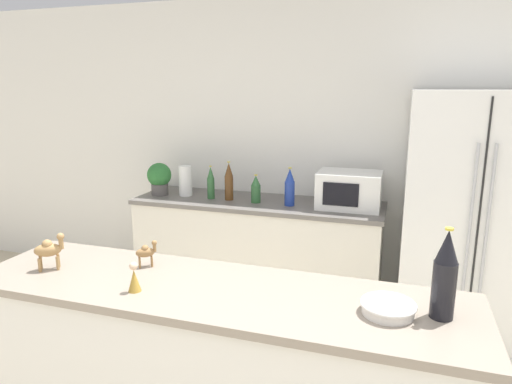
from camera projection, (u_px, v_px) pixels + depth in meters
wall_back at (322, 153)px, 3.85m from camera, size 8.00×0.06×2.55m
back_counter at (257, 252)px, 3.87m from camera, size 2.06×0.63×0.90m
refrigerator at (470, 220)px, 3.23m from camera, size 0.91×0.72×1.80m
potted_plant at (159, 178)px, 3.96m from camera, size 0.21×0.21×0.28m
paper_towel_roll at (185, 181)px, 3.93m from camera, size 0.11×0.11×0.26m
microwave at (349, 190)px, 3.53m from camera, size 0.48×0.37×0.28m
back_bottle_0 at (290, 187)px, 3.59m from camera, size 0.08×0.08×0.31m
back_bottle_1 at (256, 189)px, 3.69m from camera, size 0.08×0.08×0.23m
back_bottle_2 at (229, 182)px, 3.77m from camera, size 0.07×0.07×0.32m
back_bottle_3 at (211, 183)px, 3.82m from camera, size 0.06×0.06×0.28m
wine_bottle at (445, 275)px, 1.62m from camera, size 0.08×0.08×0.34m
fruit_bowl at (388, 307)px, 1.68m from camera, size 0.21×0.21×0.05m
camel_figurine at (49, 249)px, 2.07m from camera, size 0.13×0.12×0.17m
camel_figurine_second at (146, 252)px, 2.11m from camera, size 0.10×0.09×0.12m
wise_man_figurine_crimson at (134, 279)px, 1.86m from camera, size 0.05×0.05×0.13m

